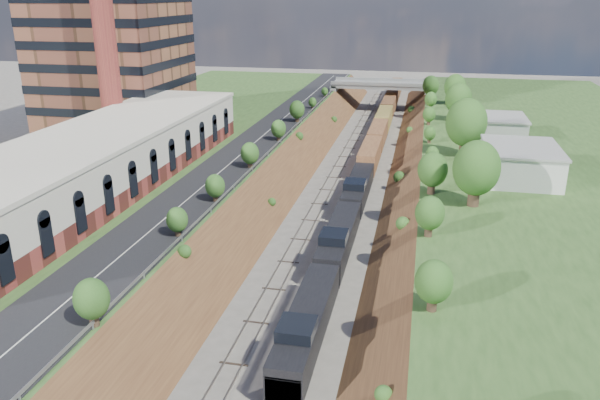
# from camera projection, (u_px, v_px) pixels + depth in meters

# --- Properties ---
(platform_left) EXTENTS (44.00, 180.00, 5.00)m
(platform_left) POSITION_uv_depth(u_px,v_px,m) (147.00, 157.00, 95.64)
(platform_left) COLOR #2F4E20
(platform_left) RESTS_ON ground
(platform_right) EXTENTS (44.00, 180.00, 5.00)m
(platform_right) POSITION_uv_depth(u_px,v_px,m) (579.00, 183.00, 82.65)
(platform_right) COLOR #2F4E20
(platform_right) RESTS_ON ground
(embankment_left) EXTENTS (10.00, 180.00, 10.00)m
(embankment_left) POSITION_uv_depth(u_px,v_px,m) (278.00, 180.00, 92.14)
(embankment_left) COLOR brown
(embankment_left) RESTS_ON ground
(embankment_right) EXTENTS (10.00, 180.00, 10.00)m
(embankment_right) POSITION_uv_depth(u_px,v_px,m) (420.00, 189.00, 87.82)
(embankment_right) COLOR brown
(embankment_right) RESTS_ON ground
(rail_left_track) EXTENTS (1.58, 180.00, 0.18)m
(rail_left_track) POSITION_uv_depth(u_px,v_px,m) (330.00, 183.00, 90.46)
(rail_left_track) COLOR gray
(rail_left_track) RESTS_ON ground
(rail_right_track) EXTENTS (1.58, 180.00, 0.18)m
(rail_right_track) POSITION_uv_depth(u_px,v_px,m) (364.00, 185.00, 89.44)
(rail_right_track) COLOR gray
(rail_right_track) RESTS_ON ground
(road) EXTENTS (8.00, 180.00, 0.10)m
(road) POSITION_uv_depth(u_px,v_px,m) (249.00, 147.00, 91.34)
(road) COLOR black
(road) RESTS_ON platform_left
(guardrail) EXTENTS (0.10, 171.00, 0.70)m
(guardrail) POSITION_uv_depth(u_px,v_px,m) (274.00, 146.00, 90.18)
(guardrail) COLOR #99999E
(guardrail) RESTS_ON platform_left
(commercial_building) EXTENTS (14.30, 62.30, 7.00)m
(commercial_building) POSITION_uv_depth(u_px,v_px,m) (101.00, 158.00, 72.37)
(commercial_building) COLOR brown
(commercial_building) RESTS_ON platform_left
(smokestack) EXTENTS (3.20, 3.20, 40.00)m
(smokestack) POSITION_uv_depth(u_px,v_px,m) (102.00, 14.00, 85.01)
(smokestack) COLOR brown
(smokestack) RESTS_ON platform_left
(overpass) EXTENTS (24.50, 8.30, 7.40)m
(overpass) POSITION_uv_depth(u_px,v_px,m) (381.00, 90.00, 145.47)
(overpass) COLOR gray
(overpass) RESTS_ON ground
(white_building_near) EXTENTS (9.00, 12.00, 4.00)m
(white_building_near) POSITION_uv_depth(u_px,v_px,m) (520.00, 164.00, 75.64)
(white_building_near) COLOR silver
(white_building_near) RESTS_ON platform_right
(white_building_far) EXTENTS (8.00, 10.00, 3.60)m
(white_building_far) POSITION_uv_depth(u_px,v_px,m) (498.00, 129.00, 96.08)
(white_building_far) COLOR silver
(white_building_far) RESTS_ON platform_right
(tree_right_large) EXTENTS (5.25, 5.25, 7.61)m
(tree_right_large) POSITION_uv_depth(u_px,v_px,m) (476.00, 169.00, 65.06)
(tree_right_large) COLOR #473323
(tree_right_large) RESTS_ON platform_right
(tree_left_crest) EXTENTS (2.45, 2.45, 3.55)m
(tree_left_crest) POSITION_uv_depth(u_px,v_px,m) (161.00, 236.00, 53.08)
(tree_left_crest) COLOR #473323
(tree_left_crest) RESTS_ON platform_left
(freight_train) EXTENTS (2.82, 144.57, 4.55)m
(freight_train) POSITION_uv_depth(u_px,v_px,m) (377.00, 136.00, 109.50)
(freight_train) COLOR black
(freight_train) RESTS_ON ground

